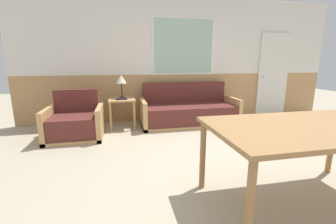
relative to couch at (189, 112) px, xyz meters
name	(u,v)px	position (x,y,z in m)	size (l,w,h in m)	color
ground_plane	(239,168)	(0.03, -2.11, -0.26)	(16.00, 16.00, 0.00)	#B2A58C
wall_back	(184,60)	(0.03, 0.52, 1.10)	(7.20, 0.09, 2.70)	tan
couch	(189,112)	(0.00, 0.00, 0.00)	(2.03, 0.83, 0.87)	tan
armchair	(75,124)	(-2.22, -0.44, -0.01)	(0.93, 0.78, 0.82)	tan
side_table	(122,104)	(-1.39, 0.06, 0.23)	(0.52, 0.52, 0.59)	tan
table_lamp	(121,80)	(-1.38, 0.15, 0.70)	(0.21, 0.21, 0.47)	black
book_stack	(121,99)	(-1.40, -0.04, 0.34)	(0.23, 0.16, 0.02)	black
dining_table	(307,133)	(0.22, -2.87, 0.44)	(1.75, 1.01, 0.77)	#9E7042
entry_door	(273,75)	(2.30, 0.47, 0.73)	(0.80, 0.09, 1.99)	silver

